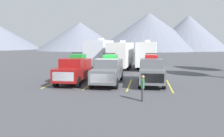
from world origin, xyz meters
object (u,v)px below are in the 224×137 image
object	(u,v)px
pickup_truck_a	(74,69)
person_a	(143,86)
camper_trailer_b	(121,54)
camper_trailer_c	(147,54)
pickup_truck_c	(151,70)
camper_trailer_a	(100,52)
pickup_truck_b	(108,70)

from	to	relation	value
pickup_truck_a	person_a	world-z (taller)	pickup_truck_a
camper_trailer_b	camper_trailer_c	distance (m)	3.34
person_a	camper_trailer_b	bearing A→B (deg)	101.16
pickup_truck_c	camper_trailer_a	xyz separation A→B (m)	(-6.62, 10.38, 0.94)
camper_trailer_b	camper_trailer_c	size ratio (longest dim) A/B	1.17
camper_trailer_a	camper_trailer_c	distance (m)	6.27
camper_trailer_b	camper_trailer_c	xyz separation A→B (m)	(3.27, 0.69, 0.03)
person_a	pickup_truck_c	bearing A→B (deg)	83.87
person_a	pickup_truck_b	bearing A→B (deg)	119.35
pickup_truck_b	pickup_truck_c	distance (m)	3.65
pickup_truck_b	camper_trailer_b	distance (m)	9.92
pickup_truck_a	pickup_truck_b	xyz separation A→B (m)	(2.97, 0.05, -0.01)
pickup_truck_a	camper_trailer_c	xyz separation A→B (m)	(6.25, 10.63, 0.80)
pickup_truck_c	camper_trailer_c	distance (m)	10.24
pickup_truck_c	camper_trailer_b	bearing A→B (deg)	110.85
pickup_truck_a	camper_trailer_b	distance (m)	10.40
pickup_truck_b	pickup_truck_c	world-z (taller)	pickup_truck_b
pickup_truck_a	camper_trailer_a	xyz separation A→B (m)	(-0.02, 10.81, 0.92)
camper_trailer_a	person_a	bearing A→B (deg)	-69.57
pickup_truck_b	camper_trailer_a	world-z (taller)	camper_trailer_a
pickup_truck_b	camper_trailer_a	size ratio (longest dim) A/B	0.76
pickup_truck_c	person_a	world-z (taller)	pickup_truck_c
camper_trailer_a	camper_trailer_c	size ratio (longest dim) A/B	0.99
pickup_truck_b	camper_trailer_a	xyz separation A→B (m)	(-2.99, 10.76, 0.93)
camper_trailer_b	person_a	size ratio (longest dim) A/B	5.50
camper_trailer_b	person_a	world-z (taller)	camper_trailer_b
camper_trailer_c	pickup_truck_c	bearing A→B (deg)	-88.02
pickup_truck_c	camper_trailer_b	distance (m)	10.21
pickup_truck_b	camper_trailer_c	xyz separation A→B (m)	(3.28, 10.58, 0.81)
pickup_truck_c	camper_trailer_c	world-z (taller)	camper_trailer_c
pickup_truck_a	pickup_truck_b	bearing A→B (deg)	0.97
pickup_truck_a	pickup_truck_b	size ratio (longest dim) A/B	0.94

